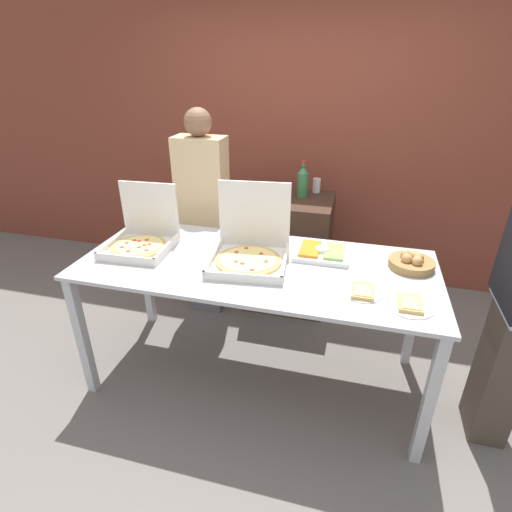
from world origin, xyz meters
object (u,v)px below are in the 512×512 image
paper_plate_front_right (363,292)px  person_guest_plaid (204,213)px  paper_plate_front_center (410,304)px  pizza_box_near_right (250,249)px  soda_can_colored (256,195)px  pizza_box_near_left (142,237)px  soda_bottle (303,182)px  bread_basket (412,262)px  soda_can_silver (317,185)px  veggie_tray (322,252)px

paper_plate_front_right → person_guest_plaid: (-1.30, 0.95, -0.02)m
paper_plate_front_right → paper_plate_front_center: bearing=-14.6°
pizza_box_near_right → soda_can_colored: bearing=96.0°
pizza_box_near_left → person_guest_plaid: 0.75m
paper_plate_front_center → soda_bottle: bearing=119.7°
paper_plate_front_center → soda_can_colored: (-1.12, 1.12, 0.14)m
pizza_box_near_right → person_guest_plaid: (-0.60, 0.73, -0.08)m
bread_basket → soda_can_silver: bearing=123.6°
pizza_box_near_left → paper_plate_front_center: bearing=-12.6°
paper_plate_front_right → soda_can_silver: (-0.44, 1.47, 0.13)m
veggie_tray → soda_bottle: soda_bottle is taller
person_guest_plaid → pizza_box_near_left: bearing=78.6°
pizza_box_near_right → soda_can_colored: pizza_box_near_right is taller
paper_plate_front_center → soda_bottle: soda_bottle is taller
pizza_box_near_left → veggie_tray: pizza_box_near_left is taller
paper_plate_front_center → person_guest_plaid: 1.84m
paper_plate_front_center → veggie_tray: 0.69m
veggie_tray → person_guest_plaid: 1.17m
soda_bottle → person_guest_plaid: person_guest_plaid is taller
paper_plate_front_right → pizza_box_near_left: bearing=171.3°
paper_plate_front_center → veggie_tray: veggie_tray is taller
paper_plate_front_right → soda_bottle: bearing=112.6°
paper_plate_front_center → soda_can_colored: bearing=134.9°
bread_basket → soda_can_silver: size_ratio=2.18×
soda_can_silver → person_guest_plaid: bearing=-148.9°
paper_plate_front_center → person_guest_plaid: (-1.54, 1.01, -0.01)m
paper_plate_front_center → soda_can_silver: size_ratio=1.99×
soda_bottle → soda_can_silver: (0.10, 0.16, -0.07)m
pizza_box_near_right → soda_bottle: bearing=75.5°
bread_basket → soda_can_silver: 1.31m
pizza_box_near_left → paper_plate_front_right: size_ratio=2.15×
pizza_box_near_right → person_guest_plaid: person_guest_plaid is taller
paper_plate_front_right → bread_basket: (0.28, 0.38, 0.02)m
bread_basket → person_guest_plaid: bearing=160.2°
paper_plate_front_center → soda_can_colored: 1.59m
veggie_tray → person_guest_plaid: person_guest_plaid is taller
person_guest_plaid → veggie_tray: bearing=152.3°
pizza_box_near_right → soda_can_colored: 0.86m
bread_basket → pizza_box_near_right: bearing=-170.7°
soda_bottle → bread_basket: bearing=-48.4°
paper_plate_front_right → paper_plate_front_center: (0.24, -0.06, -0.00)m
pizza_box_near_right → paper_plate_front_right: pizza_box_near_right is taller
veggie_tray → soda_bottle: (-0.28, 0.90, 0.20)m
soda_can_colored → paper_plate_front_center: bearing=-45.1°
pizza_box_near_right → person_guest_plaid: bearing=123.3°
bread_basket → soda_can_silver: (-0.72, 1.09, 0.11)m
paper_plate_front_center → soda_bottle: size_ratio=0.81×
pizza_box_near_left → person_guest_plaid: size_ratio=0.26×
pizza_box_near_right → veggie_tray: pizza_box_near_right is taller
soda_bottle → veggie_tray: bearing=-72.8°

